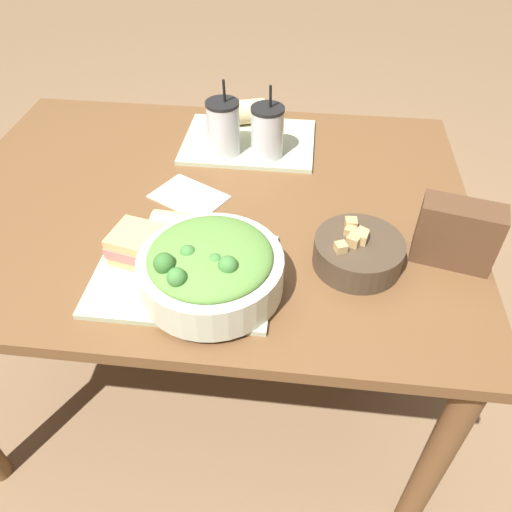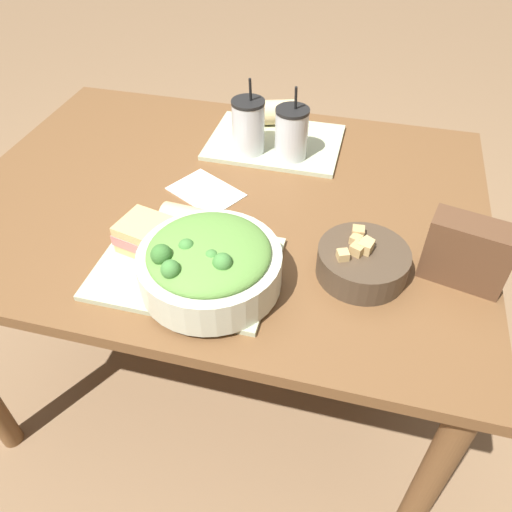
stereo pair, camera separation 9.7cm
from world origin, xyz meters
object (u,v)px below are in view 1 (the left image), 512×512
Objects in this scene: baguette_far at (246,112)px; drink_cup_dark at (223,129)px; soup_bowl at (358,251)px; napkin_folded at (189,197)px; chip_bag at (457,234)px; sandwich_near at (144,246)px; baguette_near at (186,229)px; salad_bowl at (211,267)px; drink_cup_red at (267,133)px.

drink_cup_dark is (-0.04, -0.17, 0.03)m from baguette_far.
napkin_folded is (-0.40, 0.19, -0.03)m from soup_bowl.
baguette_far is at bearing 146.96° from chip_bag.
sandwich_near is 1.12× the size of baguette_far.
baguette_far is at bearing 118.74° from soup_bowl.
soup_bowl is 0.64m from baguette_far.
soup_bowl reaches higher than baguette_far.
drink_cup_dark is (-0.34, 0.39, 0.05)m from soup_bowl.
napkin_folded is at bearing 15.47° from baguette_near.
chip_bag is at bearing -14.72° from napkin_folded.
salad_bowl is 0.51m from drink_cup_red.
drink_cup_red is 0.27m from napkin_folded.
salad_bowl is 1.63× the size of chip_bag.
baguette_near is at bearing 177.50° from soup_bowl.
chip_bag is 0.82× the size of napkin_folded.
salad_bowl reaches higher than napkin_folded.
chip_bag is (0.48, 0.15, 0.01)m from salad_bowl.
salad_bowl is 1.51× the size of soup_bowl.
drink_cup_red reaches higher than soup_bowl.
napkin_folded is (0.04, 0.24, -0.04)m from sandwich_near.
drink_cup_dark is (0.02, 0.37, 0.03)m from baguette_near.
sandwich_near is 0.24m from napkin_folded.
chip_bag reaches higher than salad_bowl.
drink_cup_dark reaches higher than baguette_near.
drink_cup_dark reaches higher than salad_bowl.
salad_bowl is 0.31m from soup_bowl.
sandwich_near is at bearing -102.46° from drink_cup_dark.
baguette_far is at bearing 91.74° from salad_bowl.
soup_bowl is 0.44m from sandwich_near.
soup_bowl is 0.89× the size of napkin_folded.
drink_cup_red reaches higher than chip_bag.
napkin_folded is at bearing -105.78° from drink_cup_dark.
soup_bowl is at bearing -48.77° from drink_cup_dark.
baguette_far is 0.68× the size of drink_cup_red.
drink_cup_dark is at bearing 74.22° from napkin_folded.
salad_bowl is 0.50m from drink_cup_dark.
soup_bowl is at bearing -88.33° from baguette_near.
drink_cup_dark is (-0.06, 0.50, 0.01)m from salad_bowl.
drink_cup_red reaches higher than sandwich_near.
chip_bag is at bearing -153.96° from baguette_far.
salad_bowl is at bearing -83.56° from drink_cup_dark.
sandwich_near is at bearing -174.13° from soup_bowl.
soup_bowl is at bearing -156.54° from chip_bag.
baguette_near is (0.07, 0.06, 0.00)m from sandwich_near.
salad_bowl is at bearing -149.81° from chip_bag.
soup_bowl is 0.94× the size of drink_cup_red.
baguette_near is at bearing 121.51° from salad_bowl.
drink_cup_dark is at bearing 131.23° from soup_bowl.
drink_cup_red is at bearing 153.04° from chip_bag.
drink_cup_dark is at bearing -180.00° from drink_cup_red.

